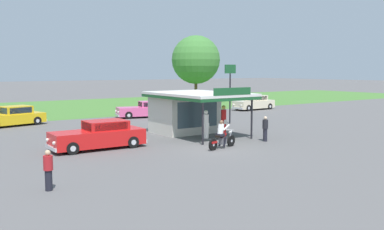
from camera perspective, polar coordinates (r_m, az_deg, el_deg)
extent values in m
plane|color=#5B5959|center=(24.11, 3.19, -4.35)|extent=(300.00, 300.00, 0.00)
cube|color=#477A33|center=(50.99, -18.10, 0.86)|extent=(120.00, 24.00, 0.01)
cube|color=beige|center=(29.71, -1.01, 0.25)|extent=(4.02, 3.17, 2.69)
cube|color=#384C56|center=(28.43, 0.75, 0.09)|extent=(3.22, 0.05, 1.72)
cube|color=silver|center=(28.24, 0.86, 2.85)|extent=(4.72, 6.99, 0.16)
cube|color=#195128|center=(28.26, 0.86, 2.48)|extent=(4.72, 6.99, 0.18)
cube|color=#195128|center=(25.51, 5.43, 3.15)|extent=(2.82, 0.08, 0.44)
cylinder|color=black|center=(27.19, 7.96, -0.35)|extent=(0.12, 0.12, 2.69)
cylinder|color=black|center=(24.76, 1.46, -0.92)|extent=(0.12, 0.12, 2.69)
cube|color=slate|center=(26.69, 1.87, -3.22)|extent=(0.44, 0.44, 0.10)
cylinder|color=silver|center=(26.58, 1.88, -1.52)|extent=(0.34, 0.34, 1.50)
cube|color=white|center=(26.43, 2.11, -1.40)|extent=(0.22, 0.02, 0.28)
sphere|color=white|center=(26.48, 1.88, 0.38)|extent=(0.26, 0.26, 0.26)
cube|color=slate|center=(27.55, 4.22, -2.94)|extent=(0.44, 0.44, 0.10)
cylinder|color=red|center=(27.42, 4.23, -1.06)|extent=(0.34, 0.34, 1.72)
cube|color=white|center=(27.27, 4.47, -0.92)|extent=(0.22, 0.02, 0.28)
sphere|color=#EACC4C|center=(27.32, 4.25, 1.03)|extent=(0.26, 0.26, 0.26)
cylinder|color=black|center=(24.49, 5.22, -3.44)|extent=(0.65, 0.25, 0.64)
cylinder|color=silver|center=(24.49, 5.22, -3.44)|extent=(0.18, 0.16, 0.16)
cylinder|color=black|center=(23.19, 2.81, -3.96)|extent=(0.65, 0.25, 0.64)
cylinder|color=silver|center=(23.19, 2.81, -3.96)|extent=(0.18, 0.16, 0.16)
ellipsoid|color=#B21414|center=(23.84, 4.20, -2.58)|extent=(0.60, 0.37, 0.24)
cube|color=#59595E|center=(23.86, 4.12, -3.44)|extent=(0.48, 0.34, 0.36)
cube|color=black|center=(23.57, 3.69, -2.82)|extent=(0.53, 0.37, 0.10)
cylinder|color=silver|center=(24.37, 5.09, -2.82)|extent=(0.37, 0.16, 0.71)
cylinder|color=silver|center=(24.22, 4.93, -1.97)|extent=(0.20, 0.69, 0.04)
sphere|color=silver|center=(24.32, 5.07, -2.32)|extent=(0.16, 0.16, 0.16)
cube|color=#B21414|center=(23.20, 2.89, -3.65)|extent=(0.47, 0.28, 0.12)
cylinder|color=silver|center=(23.65, 3.27, -3.87)|extent=(0.70, 0.25, 0.18)
cube|color=black|center=(23.62, 3.79, -2.65)|extent=(0.47, 0.43, 0.14)
cylinder|color=black|center=(23.94, 3.77, -3.51)|extent=(0.17, 0.25, 0.56)
cylinder|color=black|center=(23.75, 4.39, -3.59)|extent=(0.17, 0.25, 0.56)
cylinder|color=white|center=(23.61, 3.86, -1.89)|extent=(0.48, 0.41, 0.60)
sphere|color=brown|center=(23.60, 3.95, -0.97)|extent=(0.22, 0.22, 0.22)
cylinder|color=white|center=(23.90, 3.83, -1.59)|extent=(0.54, 0.22, 0.31)
cylinder|color=white|center=(23.67, 4.60, -1.67)|extent=(0.54, 0.22, 0.31)
cube|color=red|center=(24.19, -12.46, -3.00)|extent=(5.07, 2.01, 0.85)
cube|color=red|center=(24.27, -11.44, -1.32)|extent=(2.25, 1.72, 0.52)
cube|color=#283847|center=(23.88, -13.86, -1.49)|extent=(0.07, 1.49, 0.41)
cube|color=#283847|center=(23.52, -10.67, -1.53)|extent=(1.89, 0.07, 0.39)
cube|color=#283847|center=(25.03, -12.15, -1.11)|extent=(1.89, 0.07, 0.39)
cube|color=silver|center=(23.45, -18.26, -4.20)|extent=(0.16, 1.81, 0.18)
cube|color=silver|center=(25.26, -7.05, -3.22)|extent=(0.16, 1.81, 0.18)
sphere|color=white|center=(22.81, -17.90, -3.58)|extent=(0.18, 0.18, 0.18)
sphere|color=white|center=(23.97, -18.71, -3.15)|extent=(0.18, 0.18, 0.18)
cylinder|color=black|center=(22.84, -15.64, -4.31)|extent=(0.66, 0.21, 0.66)
cylinder|color=silver|center=(22.84, -15.64, -4.31)|extent=(0.30, 0.23, 0.30)
cylinder|color=black|center=(24.52, -16.94, -3.65)|extent=(0.66, 0.21, 0.66)
cylinder|color=silver|center=(24.52, -16.94, -3.65)|extent=(0.30, 0.23, 0.30)
cylinder|color=black|center=(24.10, -7.87, -3.61)|extent=(0.66, 0.21, 0.66)
cylinder|color=silver|center=(24.10, -7.87, -3.61)|extent=(0.30, 0.23, 0.30)
cylinder|color=black|center=(25.70, -9.62, -3.03)|extent=(0.66, 0.21, 0.66)
cylinder|color=silver|center=(25.70, -9.62, -3.03)|extent=(0.30, 0.23, 0.30)
cube|color=#2D844C|center=(44.07, 0.64, 1.09)|extent=(4.90, 2.90, 0.73)
cube|color=#2D844C|center=(44.09, 0.88, 1.91)|extent=(2.27, 2.01, 0.52)
cube|color=#283847|center=(43.76, -0.28, 1.88)|extent=(0.39, 1.35, 0.41)
cube|color=#283847|center=(43.38, 1.24, 1.84)|extent=(1.60, 0.45, 0.39)
cube|color=#283847|center=(44.81, 0.53, 1.97)|extent=(1.60, 0.45, 0.39)
cube|color=silver|center=(43.33, -2.25, 0.68)|extent=(0.55, 1.66, 0.18)
cube|color=silver|center=(44.97, 3.42, 0.87)|extent=(0.55, 1.66, 0.18)
sphere|color=white|center=(42.76, -2.03, 0.99)|extent=(0.18, 0.18, 0.18)
sphere|color=white|center=(43.84, -2.49, 1.11)|extent=(0.18, 0.18, 0.18)
cylinder|color=black|center=(42.79, -0.93, 0.66)|extent=(0.69, 0.36, 0.66)
cylinder|color=silver|center=(42.79, -0.93, 0.66)|extent=(0.34, 0.29, 0.30)
cylinder|color=black|center=(44.35, -1.63, 0.85)|extent=(0.69, 0.36, 0.66)
cylinder|color=silver|center=(44.35, -1.63, 0.85)|extent=(0.34, 0.29, 0.30)
cylinder|color=black|center=(43.91, 2.93, 0.79)|extent=(0.69, 0.36, 0.66)
cylinder|color=silver|center=(43.91, 2.93, 0.79)|extent=(0.34, 0.29, 0.30)
cylinder|color=black|center=(45.43, 2.11, 0.97)|extent=(0.69, 0.36, 0.66)
cylinder|color=silver|center=(45.43, 2.11, 0.97)|extent=(0.34, 0.29, 0.30)
cube|color=beige|center=(47.23, 8.23, 1.43)|extent=(5.01, 2.03, 0.83)
cube|color=beige|center=(47.40, 8.49, 2.27)|extent=(2.34, 1.67, 0.55)
cube|color=#283847|center=(46.61, 7.56, 2.22)|extent=(0.12, 1.37, 0.44)
cube|color=#283847|center=(46.89, 9.17, 2.22)|extent=(1.92, 0.14, 0.41)
cube|color=#283847|center=(47.93, 7.83, 2.32)|extent=(1.92, 0.14, 0.41)
cube|color=silver|center=(45.50, 6.05, 0.91)|extent=(0.21, 1.68, 0.18)
cube|color=silver|center=(49.08, 10.23, 1.22)|extent=(0.21, 1.68, 0.18)
sphere|color=white|center=(45.06, 6.55, 1.28)|extent=(0.18, 0.18, 0.18)
sphere|color=white|center=(45.86, 5.56, 1.38)|extent=(0.18, 0.18, 0.18)
cylinder|color=black|center=(45.49, 7.51, 0.93)|extent=(0.67, 0.24, 0.66)
cylinder|color=silver|center=(45.49, 7.51, 0.93)|extent=(0.31, 0.24, 0.30)
cylinder|color=black|center=(46.65, 6.07, 1.07)|extent=(0.67, 0.24, 0.66)
cylinder|color=silver|center=(46.65, 6.07, 1.07)|extent=(0.31, 0.24, 0.30)
cylinder|color=black|center=(47.93, 10.31, 1.14)|extent=(0.67, 0.24, 0.66)
cylinder|color=silver|center=(47.93, 10.31, 1.14)|extent=(0.31, 0.24, 0.30)
cylinder|color=black|center=(49.03, 8.88, 1.27)|extent=(0.67, 0.24, 0.66)
cylinder|color=silver|center=(49.03, 8.88, 1.27)|extent=(0.31, 0.24, 0.30)
cube|color=#E55993|center=(39.51, -6.21, 0.53)|extent=(5.45, 3.00, 0.78)
cube|color=#E55993|center=(39.58, -5.54, 1.48)|extent=(2.31, 2.01, 0.51)
cube|color=#283847|center=(39.34, -6.91, 1.44)|extent=(0.38, 1.36, 0.41)
cube|color=#283847|center=(38.84, -5.24, 1.40)|extent=(1.65, 0.44, 0.39)
cube|color=#283847|center=(40.32, -5.82, 1.56)|extent=(1.65, 0.44, 0.39)
cube|color=silver|center=(38.97, -9.93, -0.01)|extent=(0.53, 1.67, 0.18)
cube|color=silver|center=(40.27, -2.60, 0.27)|extent=(0.53, 1.67, 0.18)
sphere|color=white|center=(38.38, -9.79, 0.37)|extent=(0.18, 0.18, 0.18)
sphere|color=white|center=(39.50, -10.11, 0.52)|extent=(0.18, 0.18, 0.18)
cylinder|color=black|center=(38.33, -8.44, -0.04)|extent=(0.69, 0.36, 0.66)
cylinder|color=silver|center=(38.33, -8.44, -0.04)|extent=(0.34, 0.29, 0.30)
cylinder|color=black|center=(39.94, -8.95, 0.20)|extent=(0.69, 0.36, 0.66)
cylinder|color=silver|center=(39.94, -8.95, 0.20)|extent=(0.34, 0.29, 0.30)
cylinder|color=black|center=(39.22, -3.42, 0.16)|extent=(0.69, 0.36, 0.66)
cylinder|color=silver|center=(39.22, -3.42, 0.16)|extent=(0.34, 0.29, 0.30)
cylinder|color=black|center=(40.80, -4.11, 0.38)|extent=(0.69, 0.36, 0.66)
cylinder|color=silver|center=(40.80, -4.11, 0.38)|extent=(0.34, 0.29, 0.30)
cube|color=gold|center=(36.01, -22.98, -0.48)|extent=(5.26, 3.06, 0.75)
cube|color=gold|center=(36.13, -22.43, 0.65)|extent=(2.45, 2.15, 0.60)
cube|color=#283847|center=(35.69, -23.91, 0.52)|extent=(0.40, 1.47, 0.48)
cube|color=#283847|center=(35.39, -21.83, 0.57)|extent=(1.74, 0.46, 0.46)
cube|color=#283847|center=(36.87, -23.01, 0.72)|extent=(1.74, 0.46, 0.46)
cube|color=silver|center=(37.19, -19.51, -0.55)|extent=(0.56, 1.81, 0.18)
cylinder|color=black|center=(36.00, -19.94, -0.72)|extent=(0.69, 0.35, 0.66)
cylinder|color=silver|center=(36.00, -19.94, -0.72)|extent=(0.34, 0.29, 0.30)
cylinder|color=black|center=(37.59, -21.28, -0.50)|extent=(0.69, 0.35, 0.66)
cylinder|color=silver|center=(37.59, -21.28, -0.50)|extent=(0.34, 0.29, 0.30)
cylinder|color=black|center=(16.43, -18.55, -8.26)|extent=(0.26, 0.26, 0.75)
cylinder|color=#B21E23|center=(16.29, -18.63, -6.06)|extent=(0.34, 0.34, 0.53)
sphere|color=tan|center=(16.22, -18.67, -4.79)|extent=(0.20, 0.20, 0.20)
cylinder|color=black|center=(26.47, 9.72, -2.64)|extent=(0.26, 0.26, 0.78)
cylinder|color=black|center=(26.38, 9.74, -1.22)|extent=(0.34, 0.34, 0.55)
sphere|color=beige|center=(26.33, 9.76, -0.40)|extent=(0.21, 0.21, 0.21)
cylinder|color=brown|center=(59.92, 0.52, 3.43)|extent=(0.42, 0.42, 3.22)
sphere|color=#427F38|center=(59.87, 0.52, 7.38)|extent=(6.73, 6.73, 6.73)
sphere|color=#427F38|center=(60.60, 0.16, 6.73)|extent=(3.41, 3.41, 3.41)
cylinder|color=black|center=(34.69, 5.08, 2.19)|extent=(0.12, 0.12, 4.06)
cube|color=#195128|center=(34.61, 5.12, 6.13)|extent=(1.10, 0.08, 0.70)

